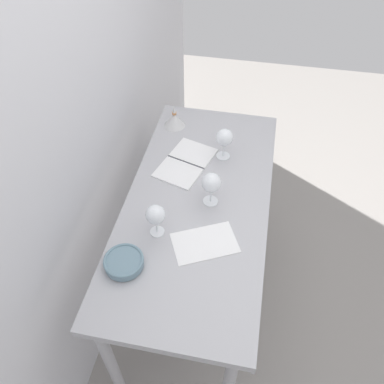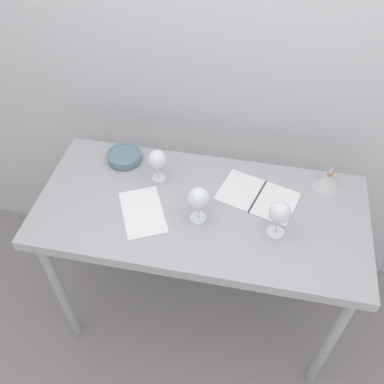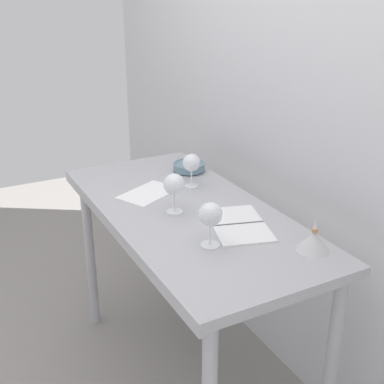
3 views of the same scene
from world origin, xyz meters
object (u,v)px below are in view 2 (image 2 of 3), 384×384
object	(u,v)px
wine_glass_near_center	(198,199)
tasting_bowl	(124,156)
wine_glass_near_right	(280,213)
open_notebook	(258,197)
tasting_sheet_upper	(143,212)
decanter_funnel	(328,180)
wine_glass_far_left	(158,160)

from	to	relation	value
wine_glass_near_center	tasting_bowl	size ratio (longest dim) A/B	1.05
wine_glass_near_right	open_notebook	world-z (taller)	wine_glass_near_right
tasting_sheet_upper	decanter_funnel	world-z (taller)	decanter_funnel
open_notebook	tasting_bowl	xyz separation A→B (m)	(-0.63, 0.12, 0.02)
wine_glass_near_center	wine_glass_near_right	bearing A→B (deg)	-2.39
wine_glass_near_center	wine_glass_far_left	world-z (taller)	wine_glass_near_center
wine_glass_near_right	decanter_funnel	size ratio (longest dim) A/B	1.37
wine_glass_far_left	tasting_sheet_upper	world-z (taller)	wine_glass_far_left
open_notebook	decanter_funnel	bearing A→B (deg)	39.81
open_notebook	decanter_funnel	world-z (taller)	decanter_funnel
wine_glass_near_right	wine_glass_near_center	world-z (taller)	same
tasting_sheet_upper	decanter_funnel	xyz separation A→B (m)	(0.76, 0.30, 0.04)
wine_glass_near_right	wine_glass_far_left	xyz separation A→B (m)	(-0.53, 0.21, -0.01)
wine_glass_near_center	wine_glass_far_left	size ratio (longest dim) A/B	1.06
tasting_bowl	decanter_funnel	world-z (taller)	decanter_funnel
wine_glass_near_right	wine_glass_near_center	size ratio (longest dim) A/B	1.00
tasting_bowl	wine_glass_far_left	bearing A→B (deg)	-24.50
tasting_sheet_upper	tasting_bowl	bearing A→B (deg)	93.92
decanter_funnel	wine_glass_near_center	bearing A→B (deg)	-151.29
wine_glass_near_center	decanter_funnel	xyz separation A→B (m)	(0.52, 0.29, -0.08)
wine_glass_near_right	decanter_funnel	world-z (taller)	wine_glass_near_right
wine_glass_near_right	tasting_bowl	size ratio (longest dim) A/B	1.04
wine_glass_far_left	tasting_bowl	distance (m)	0.22
wine_glass_near_right	open_notebook	distance (m)	0.23
tasting_bowl	decanter_funnel	distance (m)	0.92
open_notebook	tasting_sheet_upper	distance (m)	0.50
wine_glass_near_right	tasting_bowl	distance (m)	0.78
wine_glass_far_left	open_notebook	bearing A→B (deg)	-3.94
wine_glass_near_right	tasting_sheet_upper	size ratio (longest dim) A/B	0.63
tasting_bowl	wine_glass_near_right	bearing A→B (deg)	-22.09
open_notebook	tasting_sheet_upper	bearing A→B (deg)	-142.19
open_notebook	wine_glass_near_center	bearing A→B (deg)	-128.07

